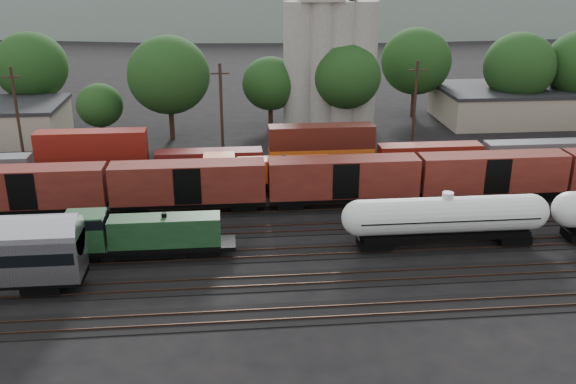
{
  "coord_description": "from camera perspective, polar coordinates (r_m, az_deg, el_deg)",
  "views": [
    {
      "loc": [
        -11.14,
        -54.67,
        24.47
      ],
      "look_at": [
        -5.78,
        2.0,
        3.0
      ],
      "focal_mm": 40.0,
      "sensor_mm": 36.0,
      "label": 1
    }
  ],
  "objects": [
    {
      "name": "boxcar_string",
      "position": [
        64.48,
        -15.7,
        0.53
      ],
      "size": [
        122.8,
        2.9,
        4.2
      ],
      "color": "black",
      "rests_on": "ground"
    },
    {
      "name": "orange_locomotive",
      "position": [
        68.42,
        -2.69,
        1.77
      ],
      "size": [
        16.27,
        2.71,
        4.07
      ],
      "color": "black",
      "rests_on": "ground"
    },
    {
      "name": "container_wall",
      "position": [
        75.3,
        8.95,
        3.51
      ],
      "size": [
        162.08,
        2.6,
        5.8
      ],
      "color": "black",
      "rests_on": "ground"
    },
    {
      "name": "ground",
      "position": [
        60.93,
        5.6,
        -3.12
      ],
      "size": [
        600.0,
        600.0,
        0.0
      ],
      "primitive_type": "plane",
      "color": "black"
    },
    {
      "name": "tank_car_a",
      "position": [
        57.24,
        13.86,
        -2.17
      ],
      "size": [
        18.35,
        3.29,
        4.81
      ],
      "color": "white",
      "rests_on": "ground"
    },
    {
      "name": "distant_hills",
      "position": [
        319.81,
        0.96,
        12.57
      ],
      "size": [
        860.0,
        286.0,
        130.0
      ],
      "color": "#59665B",
      "rests_on": "ground"
    },
    {
      "name": "utility_poles",
      "position": [
        79.6,
        2.81,
        7.38
      ],
      "size": [
        122.2,
        0.36,
        12.0
      ],
      "color": "black",
      "rests_on": "ground"
    },
    {
      "name": "green_locomotive",
      "position": [
        55.01,
        -13.63,
        -3.69
      ],
      "size": [
        15.32,
        2.7,
        4.06
      ],
      "color": "black",
      "rests_on": "ground"
    },
    {
      "name": "tree_band",
      "position": [
        96.25,
        4.7,
        10.71
      ],
      "size": [
        166.33,
        21.77,
        14.1
      ],
      "color": "black",
      "rests_on": "ground"
    },
    {
      "name": "tracks",
      "position": [
        60.91,
        5.6,
        -3.08
      ],
      "size": [
        180.0,
        33.2,
        0.2
      ],
      "color": "black",
      "rests_on": "ground"
    },
    {
      "name": "industrial_sheds",
      "position": [
        94.25,
        5.65,
        7.12
      ],
      "size": [
        119.38,
        17.26,
        5.1
      ],
      "color": "#9E937F",
      "rests_on": "ground"
    },
    {
      "name": "grain_silo",
      "position": [
        92.76,
        3.68,
        12.43
      ],
      "size": [
        13.4,
        5.0,
        29.0
      ],
      "color": "#9C9A8F",
      "rests_on": "ground"
    }
  ]
}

